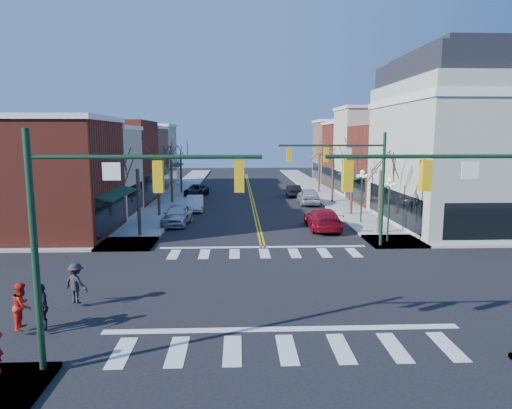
{
  "coord_description": "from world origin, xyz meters",
  "views": [
    {
      "loc": [
        -1.6,
        -20.3,
        6.99
      ],
      "look_at": [
        -0.47,
        7.37,
        2.8
      ],
      "focal_mm": 32.0,
      "sensor_mm": 36.0,
      "label": 1
    }
  ],
  "objects": [
    {
      "name": "car_right_near",
      "position": [
        4.8,
        13.18,
        0.8
      ],
      "size": [
        2.25,
        5.52,
        1.6
      ],
      "primitive_type": "imported",
      "rotation": [
        0.0,
        0.0,
        3.14
      ],
      "color": "maroon",
      "rests_on": "ground"
    },
    {
      "name": "car_right_far",
      "position": [
        4.9,
        32.07,
        0.68
      ],
      "size": [
        1.44,
        4.12,
        1.36
      ],
      "primitive_type": "imported",
      "rotation": [
        0.0,
        0.0,
        3.14
      ],
      "color": "black",
      "rests_on": "ground"
    },
    {
      "name": "sidewalk_left",
      "position": [
        -8.75,
        20.0,
        0.07
      ],
      "size": [
        3.5,
        70.0,
        0.15
      ],
      "primitive_type": "cube",
      "color": "#9E9B93",
      "rests_on": "ground"
    },
    {
      "name": "tree_right_a",
      "position": [
        8.4,
        11.0,
        2.31
      ],
      "size": [
        0.24,
        0.24,
        4.62
      ],
      "primitive_type": "cylinder",
      "color": "#382B21",
      "rests_on": "ground"
    },
    {
      "name": "bldg_right_tan",
      "position": [
        15.5,
        49.0,
        4.5
      ],
      "size": [
        10.0,
        8.0,
        9.0
      ],
      "primitive_type": "cube",
      "color": "#926D50",
      "rests_on": "ground"
    },
    {
      "name": "bldg_left_tan",
      "position": [
        -15.5,
        35.75,
        3.9
      ],
      "size": [
        10.0,
        7.5,
        7.8
      ],
      "primitive_type": "cube",
      "color": "#926D50",
      "rests_on": "ground"
    },
    {
      "name": "car_right_mid",
      "position": [
        5.68,
        25.77,
        0.85
      ],
      "size": [
        2.13,
        5.04,
        1.7
      ],
      "primitive_type": "imported",
      "rotation": [
        0.0,
        0.0,
        3.12
      ],
      "color": "silver",
      "rests_on": "ground"
    },
    {
      "name": "ground",
      "position": [
        0.0,
        0.0,
        0.0
      ],
      "size": [
        160.0,
        160.0,
        0.0
      ],
      "primitive_type": "plane",
      "color": "black",
      "rests_on": "ground"
    },
    {
      "name": "pedestrian_dark_b",
      "position": [
        -8.24,
        -2.03,
        1.0
      ],
      "size": [
        1.27,
        1.07,
        1.7
      ],
      "primitive_type": "imported",
      "rotation": [
        0.0,
        0.0,
        2.67
      ],
      "color": "black",
      "rests_on": "sidewalk_left"
    },
    {
      "name": "bldg_left_stucco_b",
      "position": [
        -15.5,
        43.5,
        4.1
      ],
      "size": [
        10.0,
        8.0,
        8.2
      ],
      "primitive_type": "cube",
      "color": "#B9B298",
      "rests_on": "ground"
    },
    {
      "name": "bldg_right_brick_b",
      "position": [
        15.5,
        41.0,
        4.25
      ],
      "size": [
        10.0,
        8.0,
        8.5
      ],
      "primitive_type": "cube",
      "color": "maroon",
      "rests_on": "ground"
    },
    {
      "name": "bldg_right_stucco",
      "position": [
        15.5,
        33.5,
        5.0
      ],
      "size": [
        10.0,
        7.0,
        10.0
      ],
      "primitive_type": "cube",
      "color": "#B9B298",
      "rests_on": "ground"
    },
    {
      "name": "pedestrian_dark_a",
      "position": [
        -8.54,
        -4.6,
        1.0
      ],
      "size": [
        0.91,
        1.05,
        1.69
      ],
      "primitive_type": "imported",
      "rotation": [
        0.0,
        0.0,
        -0.96
      ],
      "color": "black",
      "rests_on": "sidewalk_left"
    },
    {
      "name": "car_left_mid",
      "position": [
        -5.61,
        22.15,
        0.71
      ],
      "size": [
        1.7,
        4.39,
        1.43
      ],
      "primitive_type": "imported",
      "rotation": [
        0.0,
        0.0,
        0.04
      ],
      "color": "silver",
      "rests_on": "ground"
    },
    {
      "name": "car_left_near",
      "position": [
        -6.38,
        15.38,
        0.79
      ],
      "size": [
        2.3,
        4.81,
        1.59
      ],
      "primitive_type": "imported",
      "rotation": [
        0.0,
        0.0,
        -0.09
      ],
      "color": "silver",
      "rests_on": "ground"
    },
    {
      "name": "traffic_mast_far_right",
      "position": [
        5.55,
        7.4,
        4.71
      ],
      "size": [
        6.6,
        0.28,
        7.2
      ],
      "color": "#14331E",
      "rests_on": "ground"
    },
    {
      "name": "traffic_mast_near_right",
      "position": [
        5.55,
        -7.4,
        4.71
      ],
      "size": [
        6.6,
        0.28,
        7.2
      ],
      "color": "#14331E",
      "rests_on": "ground"
    },
    {
      "name": "tree_right_d",
      "position": [
        8.4,
        35.0,
        2.48
      ],
      "size": [
        0.24,
        0.24,
        4.97
      ],
      "primitive_type": "cylinder",
      "color": "#382B21",
      "rests_on": "ground"
    },
    {
      "name": "pedestrian_red_b",
      "position": [
        -9.29,
        -4.48,
        1.0
      ],
      "size": [
        0.75,
        0.91,
        1.7
      ],
      "primitive_type": "imported",
      "rotation": [
        0.0,
        0.0,
        1.71
      ],
      "color": "red",
      "rests_on": "sidewalk_left"
    },
    {
      "name": "lamppost_corner",
      "position": [
        8.2,
        8.5,
        2.96
      ],
      "size": [
        0.36,
        0.36,
        4.33
      ],
      "color": "#14331E",
      "rests_on": "ground"
    },
    {
      "name": "traffic_mast_near_left",
      "position": [
        -5.55,
        -7.4,
        4.71
      ],
      "size": [
        6.6,
        0.28,
        7.2
      ],
      "color": "#14331E",
      "rests_on": "ground"
    },
    {
      "name": "tree_left_c",
      "position": [
        -8.4,
        27.0,
        2.27
      ],
      "size": [
        0.24,
        0.24,
        4.55
      ],
      "primitive_type": "cylinder",
      "color": "#382B21",
      "rests_on": "ground"
    },
    {
      "name": "bldg_left_stucco_a",
      "position": [
        -15.5,
        19.5,
        3.75
      ],
      "size": [
        10.0,
        7.0,
        7.5
      ],
      "primitive_type": "cube",
      "color": "#B9B298",
      "rests_on": "ground"
    },
    {
      "name": "tree_left_d",
      "position": [
        -8.4,
        35.0,
        2.45
      ],
      "size": [
        0.24,
        0.24,
        4.9
      ],
      "primitive_type": "cylinder",
      "color": "#382B21",
      "rests_on": "ground"
    },
    {
      "name": "bldg_left_brick_b",
      "position": [
        -15.5,
        27.5,
        4.25
      ],
      "size": [
        10.0,
        9.0,
        8.5
      ],
      "primitive_type": "cube",
      "color": "maroon",
      "rests_on": "ground"
    },
    {
      "name": "victorian_corner",
      "position": [
        16.5,
        14.5,
        6.66
      ],
      "size": [
        12.25,
        14.25,
        13.3
      ],
      "color": "#A9B49C",
      "rests_on": "ground"
    },
    {
      "name": "bldg_left_brick_a",
      "position": [
        -15.5,
        11.75,
        4.0
      ],
      "size": [
        10.0,
        8.5,
        8.0
      ],
      "primitive_type": "cube",
      "color": "maroon",
      "rests_on": "ground"
    },
    {
      "name": "tree_right_c",
      "position": [
        8.4,
        27.0,
        2.42
      ],
      "size": [
        0.24,
        0.24,
        4.83
      ],
      "primitive_type": "cylinder",
      "color": "#382B21",
      "rests_on": "ground"
    },
    {
      "name": "car_left_far",
      "position": [
        -6.4,
        32.77,
        0.67
      ],
      "size": [
        2.78,
        5.07,
        1.35
      ],
      "primitive_type": "imported",
      "rotation": [
        0.0,
        0.0,
        -0.12
      ],
      "color": "black",
      "rests_on": "ground"
    },
    {
      "name": "tree_left_b",
      "position": [
        -8.4,
        19.0,
        2.52
      ],
      "size": [
        0.24,
        0.24,
        5.04
      ],
      "primitive_type": "cylinder",
      "color": "#382B21",
      "rests_on": "ground"
    },
    {
      "name": "tree_left_a",
      "position": [
        -8.4,
        11.0,
        2.38
      ],
      "size": [
        0.24,
        0.24,
        4.76
      ],
      "primitive_type": "cylinder",
      "color": "#382B21",
      "rests_on": "ground"
    },
    {
      "name": "tree_right_b",
      "position": [
        8.4,
        19.0,
        2.59
      ],
      "size": [
        0.24,
        0.24,
        5.18
      ],
      "primitive_type": "cylinder",
      "color": "#382B21",
      "rests_on": "ground"
    },
    {
      "name": "bldg_right_brick_a",
      "position": [
        15.5,
        25.75,
        4.0
      ],
      "size": [
        10.0,
        8.5,
        8.0
      ],
      "primitive_type": "cube",
      "color": "maroon",
      "rests_on": "ground"
    },
    {
      "name": "sidewalk_right",
      "position": [
        8.75,
        20.0,
        0.07
      ],
      "size": [
        3.5,
        70.0,
        0.15
      ],
      "primitive_type": "cube",
      "color": "#9E9B93",
      "rests_on": "ground"
    },
    {
      "name": "lamppost_midblock",
      "position": [
        8.2,
        15.0,
        2.96
      ],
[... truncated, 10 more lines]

